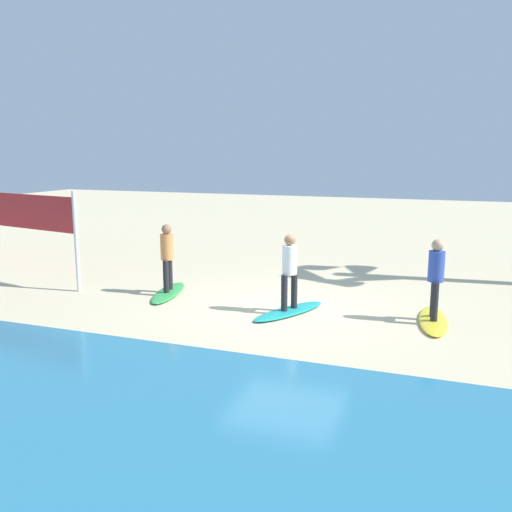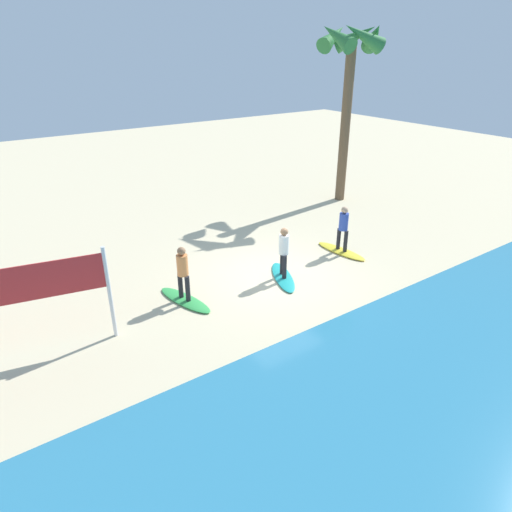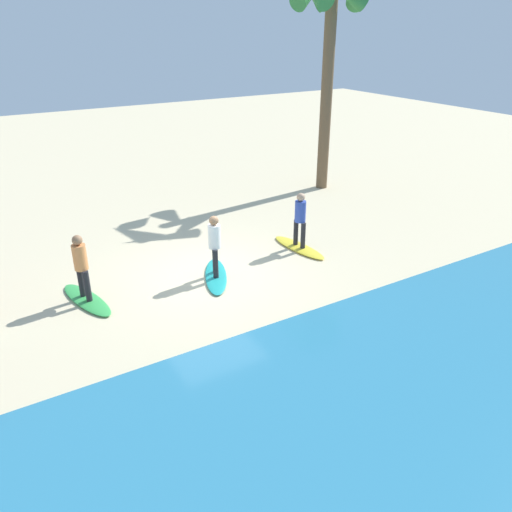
# 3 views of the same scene
# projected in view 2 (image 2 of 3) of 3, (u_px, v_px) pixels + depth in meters

# --- Properties ---
(ground_plane) EXTENTS (60.00, 60.00, 0.00)m
(ground_plane) POSITION_uv_depth(u_px,v_px,m) (275.00, 276.00, 14.73)
(ground_plane) COLOR beige
(surfboard_yellow) EXTENTS (0.76, 2.14, 0.09)m
(surfboard_yellow) POSITION_uv_depth(u_px,v_px,m) (341.00, 251.00, 16.39)
(surfboard_yellow) COLOR yellow
(surfboard_yellow) RESTS_ON ground
(surfer_yellow) EXTENTS (0.32, 0.46, 1.64)m
(surfer_yellow) POSITION_uv_depth(u_px,v_px,m) (343.00, 225.00, 15.97)
(surfer_yellow) COLOR #232328
(surfer_yellow) RESTS_ON surfboard_yellow
(surfboard_teal) EXTENTS (1.39, 2.14, 0.09)m
(surfboard_teal) POSITION_uv_depth(u_px,v_px,m) (283.00, 277.00, 14.57)
(surfboard_teal) COLOR teal
(surfboard_teal) RESTS_ON ground
(surfer_teal) EXTENTS (0.32, 0.43, 1.64)m
(surfer_teal) POSITION_uv_depth(u_px,v_px,m) (284.00, 249.00, 14.15)
(surfer_teal) COLOR #232328
(surfer_teal) RESTS_ON surfboard_teal
(surfboard_green) EXTENTS (1.01, 2.17, 0.09)m
(surfboard_green) POSITION_uv_depth(u_px,v_px,m) (185.00, 300.00, 13.26)
(surfboard_green) COLOR green
(surfboard_green) RESTS_ON ground
(surfer_green) EXTENTS (0.32, 0.45, 1.64)m
(surfer_green) POSITION_uv_depth(u_px,v_px,m) (183.00, 270.00, 12.84)
(surfer_green) COLOR #232328
(surfer_green) RESTS_ON surfboard_green
(palm_tree) EXTENTS (2.88, 3.03, 7.83)m
(palm_tree) POSITION_uv_depth(u_px,v_px,m) (351.00, 58.00, 19.40)
(palm_tree) COLOR brown
(palm_tree) RESTS_ON ground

